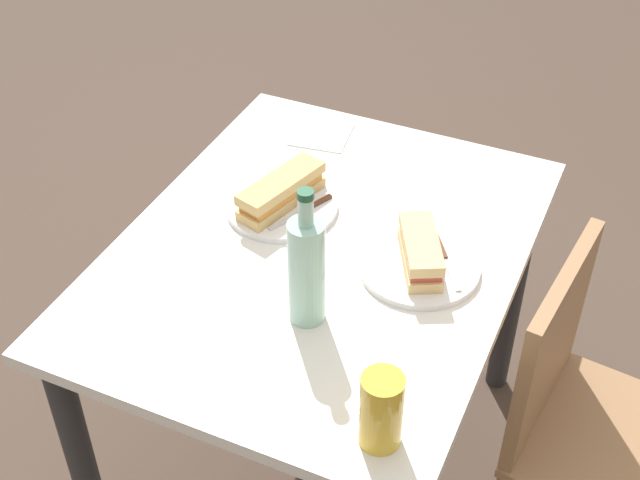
{
  "coord_description": "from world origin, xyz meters",
  "views": [
    {
      "loc": [
        1.31,
        0.59,
        1.96
      ],
      "look_at": [
        0.0,
        0.0,
        0.77
      ],
      "focal_mm": 49.1,
      "sensor_mm": 36.0,
      "label": 1
    }
  ],
  "objects_px": {
    "plate_far": "(282,206)",
    "water_bottle": "(306,269)",
    "beer_glass": "(381,410)",
    "knife_near": "(445,258)",
    "baguette_sandwich_far": "(281,191)",
    "chair_far": "(584,416)",
    "dining_table": "(320,288)",
    "baguette_sandwich_near": "(420,251)",
    "plate_near": "(419,267)",
    "knife_far": "(305,210)"
  },
  "relations": [
    {
      "from": "plate_far",
      "to": "water_bottle",
      "type": "relative_size",
      "value": 0.84
    },
    {
      "from": "water_bottle",
      "to": "beer_glass",
      "type": "xyz_separation_m",
      "value": [
        0.22,
        0.24,
        -0.05
      ]
    },
    {
      "from": "knife_near",
      "to": "baguette_sandwich_far",
      "type": "height_order",
      "value": "baguette_sandwich_far"
    },
    {
      "from": "chair_far",
      "to": "baguette_sandwich_far",
      "type": "distance_m",
      "value": 0.81
    },
    {
      "from": "water_bottle",
      "to": "dining_table",
      "type": "bearing_deg",
      "value": -162.63
    },
    {
      "from": "beer_glass",
      "to": "baguette_sandwich_near",
      "type": "bearing_deg",
      "value": -169.32
    },
    {
      "from": "chair_far",
      "to": "baguette_sandwich_far",
      "type": "relative_size",
      "value": 3.57
    },
    {
      "from": "dining_table",
      "to": "beer_glass",
      "type": "relative_size",
      "value": 7.04
    },
    {
      "from": "baguette_sandwich_near",
      "to": "baguette_sandwich_far",
      "type": "height_order",
      "value": "same"
    },
    {
      "from": "knife_near",
      "to": "plate_far",
      "type": "distance_m",
      "value": 0.4
    },
    {
      "from": "dining_table",
      "to": "beer_glass",
      "type": "height_order",
      "value": "beer_glass"
    },
    {
      "from": "knife_near",
      "to": "baguette_sandwich_far",
      "type": "bearing_deg",
      "value": -94.96
    },
    {
      "from": "plate_near",
      "to": "beer_glass",
      "type": "xyz_separation_m",
      "value": [
        0.44,
        0.08,
        0.07
      ]
    },
    {
      "from": "plate_near",
      "to": "baguette_sandwich_far",
      "type": "distance_m",
      "value": 0.36
    },
    {
      "from": "dining_table",
      "to": "knife_near",
      "type": "relative_size",
      "value": 6.8
    },
    {
      "from": "knife_near",
      "to": "chair_far",
      "type": "bearing_deg",
      "value": 82.63
    },
    {
      "from": "knife_near",
      "to": "water_bottle",
      "type": "xyz_separation_m",
      "value": [
        0.26,
        -0.2,
        0.1
      ]
    },
    {
      "from": "plate_near",
      "to": "water_bottle",
      "type": "relative_size",
      "value": 0.84
    },
    {
      "from": "plate_far",
      "to": "beer_glass",
      "type": "distance_m",
      "value": 0.68
    },
    {
      "from": "baguette_sandwich_far",
      "to": "water_bottle",
      "type": "relative_size",
      "value": 0.78
    },
    {
      "from": "plate_far",
      "to": "baguette_sandwich_far",
      "type": "height_order",
      "value": "baguette_sandwich_far"
    },
    {
      "from": "water_bottle",
      "to": "beer_glass",
      "type": "relative_size",
      "value": 2.02
    },
    {
      "from": "baguette_sandwich_near",
      "to": "beer_glass",
      "type": "distance_m",
      "value": 0.45
    },
    {
      "from": "chair_far",
      "to": "plate_near",
      "type": "bearing_deg",
      "value": -91.39
    },
    {
      "from": "plate_near",
      "to": "knife_near",
      "type": "xyz_separation_m",
      "value": [
        -0.04,
        0.04,
        0.01
      ]
    },
    {
      "from": "plate_far",
      "to": "baguette_sandwich_far",
      "type": "relative_size",
      "value": 1.08
    },
    {
      "from": "plate_near",
      "to": "plate_far",
      "type": "bearing_deg",
      "value": -101.25
    },
    {
      "from": "dining_table",
      "to": "beer_glass",
      "type": "distance_m",
      "value": 0.55
    },
    {
      "from": "beer_glass",
      "to": "water_bottle",
      "type": "bearing_deg",
      "value": -132.81
    },
    {
      "from": "water_bottle",
      "to": "beer_glass",
      "type": "height_order",
      "value": "water_bottle"
    },
    {
      "from": "chair_far",
      "to": "knife_near",
      "type": "height_order",
      "value": "chair_far"
    },
    {
      "from": "dining_table",
      "to": "chair_far",
      "type": "bearing_deg",
      "value": 90.89
    },
    {
      "from": "plate_near",
      "to": "baguette_sandwich_near",
      "type": "xyz_separation_m",
      "value": [
        0.0,
        -0.0,
        0.04
      ]
    },
    {
      "from": "dining_table",
      "to": "chair_far",
      "type": "relative_size",
      "value": 1.25
    },
    {
      "from": "chair_far",
      "to": "beer_glass",
      "type": "bearing_deg",
      "value": -35.74
    },
    {
      "from": "baguette_sandwich_near",
      "to": "water_bottle",
      "type": "bearing_deg",
      "value": -34.72
    },
    {
      "from": "plate_near",
      "to": "knife_near",
      "type": "distance_m",
      "value": 0.06
    },
    {
      "from": "baguette_sandwich_near",
      "to": "plate_far",
      "type": "xyz_separation_m",
      "value": [
        -0.07,
        -0.35,
        -0.04
      ]
    },
    {
      "from": "baguette_sandwich_near",
      "to": "beer_glass",
      "type": "height_order",
      "value": "beer_glass"
    },
    {
      "from": "chair_far",
      "to": "baguette_sandwich_near",
      "type": "distance_m",
      "value": 0.5
    },
    {
      "from": "dining_table",
      "to": "beer_glass",
      "type": "xyz_separation_m",
      "value": [
        0.42,
        0.3,
        0.2
      ]
    },
    {
      "from": "baguette_sandwich_near",
      "to": "baguette_sandwich_far",
      "type": "xyz_separation_m",
      "value": [
        -0.07,
        -0.35,
        0.0
      ]
    },
    {
      "from": "water_bottle",
      "to": "plate_near",
      "type": "bearing_deg",
      "value": 145.28
    },
    {
      "from": "baguette_sandwich_near",
      "to": "knife_near",
      "type": "relative_size",
      "value": 1.26
    },
    {
      "from": "dining_table",
      "to": "baguette_sandwich_near",
      "type": "height_order",
      "value": "baguette_sandwich_near"
    },
    {
      "from": "knife_far",
      "to": "beer_glass",
      "type": "distance_m",
      "value": 0.63
    },
    {
      "from": "chair_far",
      "to": "plate_near",
      "type": "relative_size",
      "value": 3.32
    },
    {
      "from": "dining_table",
      "to": "plate_near",
      "type": "relative_size",
      "value": 4.16
    },
    {
      "from": "plate_near",
      "to": "knife_far",
      "type": "xyz_separation_m",
      "value": [
        -0.06,
        -0.29,
        0.01
      ]
    },
    {
      "from": "dining_table",
      "to": "knife_near",
      "type": "distance_m",
      "value": 0.3
    }
  ]
}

